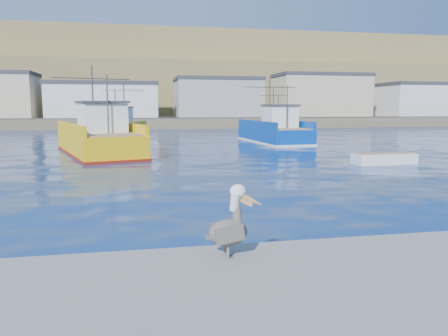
# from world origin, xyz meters

# --- Properties ---
(ground) EXTENTS (260.00, 260.00, 0.00)m
(ground) POSITION_xyz_m (0.00, 0.00, 0.00)
(ground) COLOR navy
(ground) RESTS_ON ground
(dock_bollards) EXTENTS (36.20, 0.20, 0.30)m
(dock_bollards) POSITION_xyz_m (0.60, -3.40, 0.65)
(dock_bollards) COLOR #4C4C4C
(dock_bollards) RESTS_ON dock
(far_shore) EXTENTS (200.00, 81.00, 24.00)m
(far_shore) POSITION_xyz_m (0.00, 109.20, 8.98)
(far_shore) COLOR brown
(far_shore) RESTS_ON ground
(trawler_yellow_a) EXTENTS (7.59, 13.34, 6.69)m
(trawler_yellow_a) POSITION_xyz_m (-7.23, 21.41, 1.11)
(trawler_yellow_a) COLOR #E9B00C
(trawler_yellow_a) RESTS_ON ground
(trawler_yellow_b) EXTENTS (5.21, 10.28, 6.33)m
(trawler_yellow_b) POSITION_xyz_m (-5.96, 35.19, 0.96)
(trawler_yellow_b) COLOR #E9B00C
(trawler_yellow_b) RESTS_ON ground
(trawler_blue) EXTENTS (5.42, 11.56, 6.52)m
(trawler_blue) POSITION_xyz_m (8.90, 29.42, 1.04)
(trawler_blue) COLOR #043896
(trawler_blue) RESTS_ON ground
(boat_orange) EXTENTS (4.04, 7.93, 6.00)m
(boat_orange) POSITION_xyz_m (13.66, 44.26, 1.00)
(boat_orange) COLOR #E04729
(boat_orange) RESTS_ON ground
(skiff_mid) EXTENTS (3.89, 1.48, 0.84)m
(skiff_mid) POSITION_xyz_m (10.52, 12.24, 0.27)
(skiff_mid) COLOR silver
(skiff_mid) RESTS_ON ground
(pelican) EXTENTS (1.20, 0.54, 1.47)m
(pelican) POSITION_xyz_m (-2.57, -3.79, 1.13)
(pelican) COLOR #595451
(pelican) RESTS_ON dock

